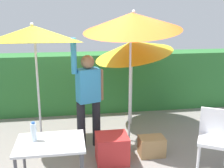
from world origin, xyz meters
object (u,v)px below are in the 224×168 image
Objects in this scene: person_vendor at (88,95)px; chair_plastic at (214,136)px; folding_table at (51,150)px; bottle_water at (34,132)px; umbrella_orange at (133,48)px; umbrella_rainbow at (132,22)px; cooler_box at (112,149)px; crate_cardboard at (152,146)px; umbrella_yellow at (33,35)px.

person_vendor is 2.11× the size of chair_plastic.
person_vendor reaches higher than folding_table.
bottle_water is (-0.19, 0.06, 0.21)m from folding_table.
person_vendor is (-0.95, -0.86, -0.65)m from umbrella_orange.
person_vendor is (-0.75, -0.09, -1.18)m from umbrella_rainbow.
cooler_box is at bearing -60.78° from person_vendor.
umbrella_rainbow is at bearing 7.20° from person_vendor.
crate_cardboard is at bearing 8.22° from cooler_box.
person_vendor is at bearing 59.99° from bottle_water.
umbrella_rainbow is 2.72× the size of chair_plastic.
folding_table is at bearing -137.77° from cooler_box.
umbrella_yellow is 3.11m from chair_plastic.
cooler_box reaches higher than crate_cardboard.
umbrella_yellow is 1.67m from bottle_water.
umbrella_rainbow is 10.10× the size of bottle_water.
umbrella_rainbow reaches higher than cooler_box.
person_vendor is at bearing -3.01° from umbrella_yellow.
umbrella_rainbow reaches higher than umbrella_orange.
folding_table is at bearing -124.25° from umbrella_orange.
umbrella_yellow is 8.96× the size of bottle_water.
chair_plastic is 1.11× the size of folding_table.
crate_cardboard is 2.03m from bottle_water.
chair_plastic is (2.58, -1.00, -1.42)m from umbrella_yellow.
person_vendor is 1.46m from folding_table.
umbrella_orange is 8.03× the size of bottle_water.
cooler_box is at bearing -171.78° from crate_cardboard.
umbrella_yellow is at bearing 176.99° from person_vendor.
crate_cardboard is (1.79, -0.50, -1.77)m from umbrella_yellow.
chair_plastic is (0.81, -1.82, -1.08)m from umbrella_orange.
chair_plastic is at bearing -32.21° from crate_cardboard.
crate_cardboard is (0.03, -1.32, -1.43)m from umbrella_orange.
umbrella_rainbow reaches higher than chair_plastic.
folding_table reaches higher than cooler_box.
umbrella_yellow is at bearing -178.12° from umbrella_rainbow.
crate_cardboard is 1.83m from folding_table.
umbrella_rainbow reaches higher than crate_cardboard.
cooler_box is (-0.64, -1.42, -1.37)m from umbrella_orange.
umbrella_orange is 1.44m from person_vendor.
bottle_water is at bearing -120.01° from person_vendor.
umbrella_rainbow is 2.17m from chair_plastic.
umbrella_orange reaches higher than person_vendor.
umbrella_yellow reaches higher than bottle_water.
person_vendor reaches higher than bottle_water.
umbrella_rainbow is 2.35m from bottle_water.
person_vendor is at bearing -137.72° from umbrella_orange.
chair_plastic is (1.02, -1.05, -1.60)m from umbrella_rainbow.
umbrella_orange is at bearing 55.75° from folding_table.
umbrella_rainbow is 1.57m from umbrella_yellow.
cooler_box is at bearing -123.81° from umbrella_rainbow.
cooler_box is 1.44m from bottle_water.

